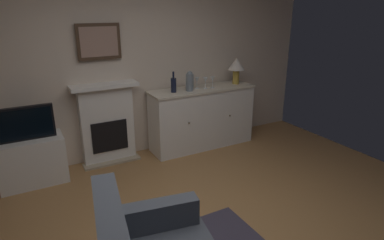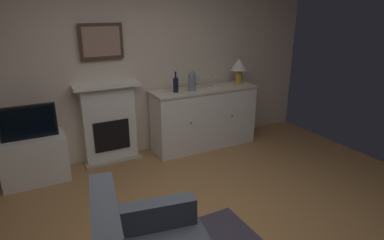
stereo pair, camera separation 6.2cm
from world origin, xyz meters
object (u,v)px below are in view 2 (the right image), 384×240
Objects in this scene: sideboard_cabinet at (204,118)px; wine_glass_center at (208,80)px; tv_cabinet at (35,159)px; wine_bottle at (176,85)px; wine_glass_left at (199,80)px; framed_picture at (101,41)px; tv_set at (28,122)px; fireplace_unit at (109,123)px; table_lamp at (239,66)px; wine_glass_right at (215,80)px; vase_decorative at (192,81)px.

wine_glass_center reaches higher than sideboard_cabinet.
wine_glass_center is at bearing -1.17° from tv_cabinet.
wine_glass_left is at bearing 5.65° from wine_bottle.
framed_picture reaches higher than wine_bottle.
wine_glass_center is 0.22× the size of tv_cabinet.
tv_set is (-2.40, 0.03, -0.26)m from wine_glass_center.
fireplace_unit is 1.08m from framed_picture.
fireplace_unit reaches higher than wine_glass_center.
wine_glass_center is 2.41m from tv_set.
wine_bottle is at bearing -14.65° from framed_picture.
fireplace_unit is 2.10m from table_lamp.
wine_bottle is at bearing -11.97° from fireplace_unit.
wine_glass_left is (0.40, 0.04, 0.01)m from wine_bottle.
sideboard_cabinet is at bearing -180.00° from table_lamp.
sideboard_cabinet is 0.58m from wine_glass_left.
fireplace_unit reaches higher than sideboard_cabinet.
tv_cabinet is at bearing -167.99° from framed_picture.
wine_glass_center is 2.51m from tv_cabinet.
wine_bottle is at bearing 176.40° from wine_glass_right.
framed_picture is at bearing 169.70° from wine_glass_right.
vase_decorative reaches higher than wine_glass_center.
framed_picture is 1.45m from wine_glass_left.
tv_cabinet is (-2.97, 0.02, -0.91)m from table_lamp.
fireplace_unit is 1.77× the size of tv_set.
sideboard_cabinet is at bearing 11.90° from vase_decorative.
wine_glass_left is at bearing 164.40° from sideboard_cabinet.
fireplace_unit is 2.00× the size of framed_picture.
framed_picture is 1.83m from sideboard_cabinet.
tv_cabinet is 0.49m from tv_set.
tv_cabinet is at bearing 179.71° from table_lamp.
wine_glass_center is at bearing 3.44° from vase_decorative.
vase_decorative reaches higher than tv_set.
table_lamp is 1.09m from wine_bottle.
tv_cabinet is (-1.89, 0.03, -0.73)m from wine_bottle.
framed_picture is 3.33× the size of wine_glass_right.
framed_picture reaches higher than sideboard_cabinet.
wine_glass_center is (1.42, -0.26, -0.59)m from framed_picture.
table_lamp is (0.60, 0.00, 0.74)m from sideboard_cabinet.
tv_cabinet is 1.21× the size of tv_set.
framed_picture reaches higher than table_lamp.
wine_glass_center is at bearing -1.91° from wine_bottle.
vase_decorative is at bearing -13.29° from framed_picture.
vase_decorative reaches higher than fireplace_unit.
sideboard_cabinet is at bearing 0.20° from tv_set.
wine_bottle reaches higher than wine_glass_right.
wine_glass_left reaches higher than tv_set.
fireplace_unit is 1.62m from wine_glass_right.
fireplace_unit reaches higher than wine_glass_left.
wine_glass_left is 2.41m from tv_cabinet.
wine_bottle is 0.40m from wine_glass_left.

